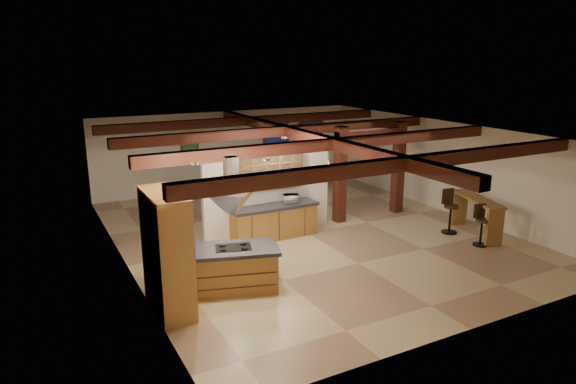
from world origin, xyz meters
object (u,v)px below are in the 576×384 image
(dining_table, at_px, (250,206))
(sofa, at_px, (284,177))
(bar_counter, at_px, (477,210))
(kitchen_island, at_px, (234,268))

(dining_table, relative_size, sofa, 0.81)
(sofa, bearing_deg, dining_table, 58.11)
(dining_table, distance_m, bar_counter, 6.74)
(kitchen_island, bearing_deg, dining_table, 62.40)
(kitchen_island, bearing_deg, bar_counter, 0.28)
(kitchen_island, distance_m, bar_counter, 7.30)
(sofa, bearing_deg, bar_counter, 114.56)
(kitchen_island, height_order, bar_counter, bar_counter)
(sofa, xyz_separation_m, bar_counter, (2.01, -7.81, 0.43))
(bar_counter, bearing_deg, dining_table, 136.04)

